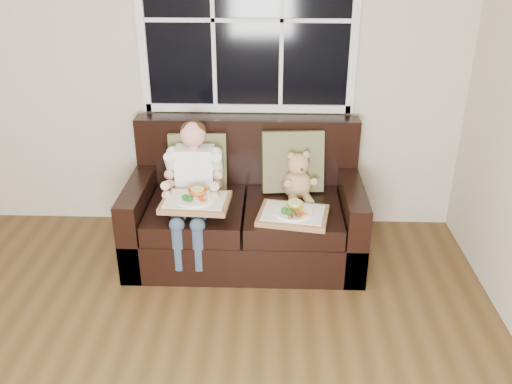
{
  "coord_description": "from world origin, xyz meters",
  "views": [
    {
      "loc": [
        0.78,
        -1.58,
        2.22
      ],
      "look_at": [
        0.66,
        1.85,
        0.57
      ],
      "focal_mm": 38.0,
      "sensor_mm": 36.0,
      "label": 1
    }
  ],
  "objects_px": {
    "loveseat": "(246,214)",
    "child": "(193,178)",
    "teddy_bear": "(298,179)",
    "tray_right": "(293,214)",
    "tray_left": "(196,200)"
  },
  "relations": [
    {
      "from": "loveseat",
      "to": "tray_right",
      "type": "xyz_separation_m",
      "value": [
        0.34,
        -0.32,
        0.17
      ]
    },
    {
      "from": "child",
      "to": "tray_right",
      "type": "relative_size",
      "value": 1.74
    },
    {
      "from": "tray_left",
      "to": "tray_right",
      "type": "xyz_separation_m",
      "value": [
        0.67,
        0.01,
        -0.1
      ]
    },
    {
      "from": "tray_left",
      "to": "tray_right",
      "type": "relative_size",
      "value": 0.92
    },
    {
      "from": "tray_right",
      "to": "tray_left",
      "type": "bearing_deg",
      "value": -169.71
    },
    {
      "from": "teddy_bear",
      "to": "tray_right",
      "type": "bearing_deg",
      "value": -109.49
    },
    {
      "from": "loveseat",
      "to": "child",
      "type": "height_order",
      "value": "child"
    },
    {
      "from": "child",
      "to": "tray_right",
      "type": "xyz_separation_m",
      "value": [
        0.71,
        -0.2,
        -0.17
      ]
    },
    {
      "from": "teddy_bear",
      "to": "tray_left",
      "type": "distance_m",
      "value": 0.78
    },
    {
      "from": "loveseat",
      "to": "tray_left",
      "type": "height_order",
      "value": "loveseat"
    },
    {
      "from": "teddy_bear",
      "to": "tray_right",
      "type": "xyz_separation_m",
      "value": [
        -0.04,
        -0.33,
        -0.12
      ]
    },
    {
      "from": "loveseat",
      "to": "teddy_bear",
      "type": "bearing_deg",
      "value": 1.4
    },
    {
      "from": "loveseat",
      "to": "child",
      "type": "relative_size",
      "value": 1.87
    },
    {
      "from": "child",
      "to": "tray_right",
      "type": "bearing_deg",
      "value": -15.57
    },
    {
      "from": "child",
      "to": "tray_right",
      "type": "distance_m",
      "value": 0.75
    }
  ]
}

